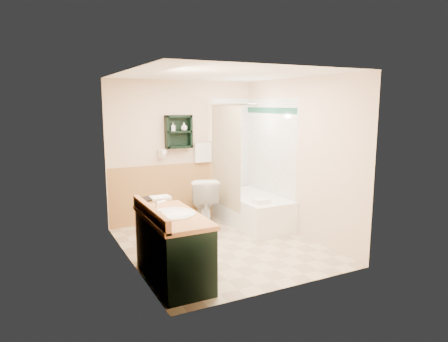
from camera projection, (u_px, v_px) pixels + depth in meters
floor at (222, 246)px, 5.72m from camera, size 3.00×3.00×0.00m
back_wall at (182, 151)px, 6.85m from camera, size 2.60×0.04×2.40m
left_wall at (126, 170)px, 4.93m from camera, size 0.04×3.00×2.40m
right_wall at (299, 157)px, 6.10m from camera, size 0.04×3.00×2.40m
ceiling at (222, 73)px, 5.31m from camera, size 2.60×3.00×0.04m
wainscot_left at (131, 224)px, 5.06m from camera, size 2.98×2.98×1.00m
wainscot_back at (184, 192)px, 6.94m from camera, size 2.58×2.58×1.00m
mirror_frame at (141, 151)px, 4.42m from camera, size 1.30×1.30×1.00m
mirror_glass at (142, 151)px, 4.42m from camera, size 1.20×1.20×0.90m
tile_right at (269, 161)px, 6.77m from camera, size 1.50×1.50×2.10m
tile_back at (236, 157)px, 7.29m from camera, size 0.95×0.95×2.10m
tile_accent at (270, 110)px, 6.62m from camera, size 1.50×1.50×0.10m
wall_shelf at (179, 132)px, 6.65m from camera, size 0.45×0.15×0.55m
hair_dryer at (161, 153)px, 6.60m from camera, size 0.10×0.24×0.18m
towel_bar at (202, 142)px, 6.92m from camera, size 0.40×0.06×0.40m
curtain_rod at (230, 104)px, 6.28m from camera, size 0.03×1.60×0.03m
shower_curtain at (225, 157)px, 6.57m from camera, size 1.05×1.05×1.70m
vanity at (173, 248)px, 4.54m from camera, size 0.59×1.23×0.78m
bathtub at (253, 210)px, 6.69m from camera, size 0.74×1.50×0.50m
toilet at (203, 201)px, 6.72m from camera, size 0.66×0.90×0.79m
counter_towel at (160, 198)px, 5.18m from camera, size 0.25×0.20×0.04m
vanity_book at (139, 192)px, 5.07m from camera, size 0.18×0.05×0.23m
tub_towel at (261, 201)px, 6.15m from camera, size 0.23×0.19×0.07m
soap_bottle_a at (173, 129)px, 6.59m from camera, size 0.08×0.14×0.06m
soap_bottle_b at (184, 127)px, 6.67m from camera, size 0.12×0.15×0.11m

